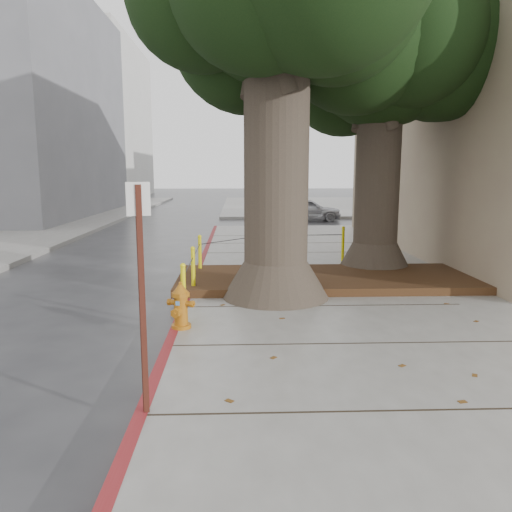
{
  "coord_description": "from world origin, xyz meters",
  "views": [
    {
      "loc": [
        -1.02,
        -6.64,
        2.53
      ],
      "look_at": [
        -0.71,
        1.79,
        1.1
      ],
      "focal_mm": 35.0,
      "sensor_mm": 36.0,
      "label": 1
    }
  ],
  "objects_px": {
    "car_silver": "(307,210)",
    "car_red": "(452,209)",
    "signpost": "(142,286)",
    "car_dark": "(13,211)",
    "fire_hydrant": "(181,306)"
  },
  "relations": [
    {
      "from": "signpost",
      "to": "car_red",
      "type": "bearing_deg",
      "value": 38.12
    },
    {
      "from": "signpost",
      "to": "car_dark",
      "type": "height_order",
      "value": "signpost"
    },
    {
      "from": "car_red",
      "to": "car_dark",
      "type": "bearing_deg",
      "value": 85.66
    },
    {
      "from": "car_silver",
      "to": "car_dark",
      "type": "distance_m",
      "value": 14.93
    },
    {
      "from": "fire_hydrant",
      "to": "car_dark",
      "type": "bearing_deg",
      "value": 140.37
    },
    {
      "from": "signpost",
      "to": "car_silver",
      "type": "height_order",
      "value": "signpost"
    },
    {
      "from": "car_silver",
      "to": "car_dark",
      "type": "relative_size",
      "value": 0.87
    },
    {
      "from": "signpost",
      "to": "car_dark",
      "type": "xyz_separation_m",
      "value": [
        -10.4,
        20.84,
        -0.86
      ]
    },
    {
      "from": "car_silver",
      "to": "car_red",
      "type": "bearing_deg",
      "value": -82.5
    },
    {
      "from": "signpost",
      "to": "car_silver",
      "type": "relative_size",
      "value": 0.66
    },
    {
      "from": "fire_hydrant",
      "to": "signpost",
      "type": "height_order",
      "value": "signpost"
    },
    {
      "from": "signpost",
      "to": "car_silver",
      "type": "distance_m",
      "value": 21.48
    },
    {
      "from": "fire_hydrant",
      "to": "car_red",
      "type": "xyz_separation_m",
      "value": [
        12.43,
        19.02,
        0.05
      ]
    },
    {
      "from": "signpost",
      "to": "car_red",
      "type": "relative_size",
      "value": 0.68
    },
    {
      "from": "signpost",
      "to": "car_red",
      "type": "distance_m",
      "value": 25.08
    }
  ]
}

